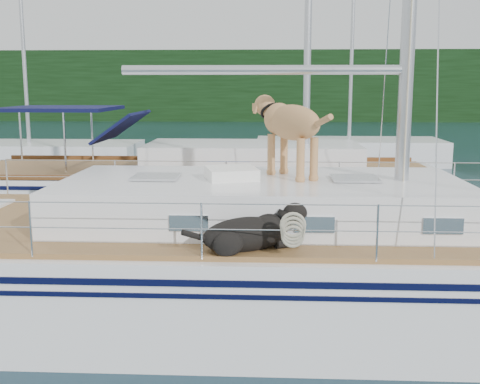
{
  "coord_description": "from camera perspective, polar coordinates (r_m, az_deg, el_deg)",
  "views": [
    {
      "loc": [
        0.9,
        -7.76,
        3.01
      ],
      "look_at": [
        0.5,
        0.2,
        1.6
      ],
      "focal_mm": 45.0,
      "sensor_mm": 36.0,
      "label": 1
    }
  ],
  "objects": [
    {
      "name": "ground",
      "position": [
        8.38,
        -3.55,
        -11.05
      ],
      "size": [
        120.0,
        120.0,
        0.0
      ],
      "primitive_type": "plane",
      "color": "black",
      "rests_on": "ground"
    },
    {
      "name": "tree_line",
      "position": [
        52.77,
        1.92,
        10.01
      ],
      "size": [
        90.0,
        3.0,
        6.0
      ],
      "primitive_type": "cube",
      "color": "black",
      "rests_on": "ground"
    },
    {
      "name": "shore_bank",
      "position": [
        54.03,
        1.93,
        7.47
      ],
      "size": [
        92.0,
        1.0,
        1.2
      ],
      "primitive_type": "cube",
      "color": "#595147",
      "rests_on": "ground"
    },
    {
      "name": "main_sailboat",
      "position": [
        8.14,
        -2.87,
        -6.58
      ],
      "size": [
        12.0,
        3.84,
        14.01
      ],
      "color": "white",
      "rests_on": "ground"
    },
    {
      "name": "neighbor_sailboat",
      "position": [
        13.92,
        -3.28,
        0.15
      ],
      "size": [
        11.0,
        3.5,
        13.3
      ],
      "color": "white",
      "rests_on": "ground"
    },
    {
      "name": "bg_boat_west",
      "position": [
        23.65,
        -19.28,
        3.24
      ],
      "size": [
        8.0,
        3.0,
        11.65
      ],
      "color": "white",
      "rests_on": "ground"
    },
    {
      "name": "bg_boat_center",
      "position": [
        24.1,
        10.27,
        3.77
      ],
      "size": [
        7.2,
        3.0,
        11.65
      ],
      "color": "white",
      "rests_on": "ground"
    }
  ]
}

